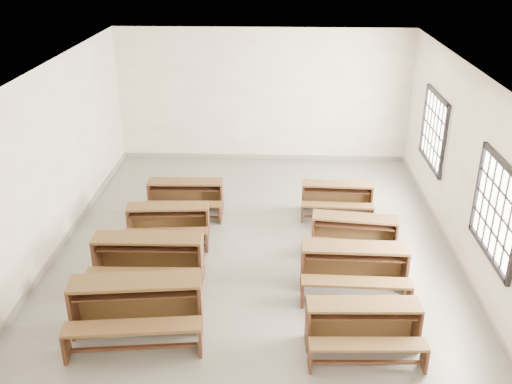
{
  "coord_description": "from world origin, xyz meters",
  "views": [
    {
      "loc": [
        0.37,
        -9.11,
        5.15
      ],
      "look_at": [
        0.0,
        0.0,
        1.0
      ],
      "focal_mm": 40.0,
      "sensor_mm": 36.0,
      "label": 1
    }
  ],
  "objects_px": {
    "desk_set_6": "(354,232)",
    "desk_set_7": "(337,196)",
    "desk_set_5": "(354,265)",
    "desk_set_2": "(168,220)",
    "desk_set_3": "(186,195)",
    "desk_set_0": "(136,303)",
    "desk_set_1": "(148,256)",
    "desk_set_4": "(363,323)"
  },
  "relations": [
    {
      "from": "desk_set_4",
      "to": "desk_set_5",
      "type": "relative_size",
      "value": 0.93
    },
    {
      "from": "desk_set_1",
      "to": "desk_set_2",
      "type": "relative_size",
      "value": 1.14
    },
    {
      "from": "desk_set_4",
      "to": "desk_set_3",
      "type": "bearing_deg",
      "value": 124.79
    },
    {
      "from": "desk_set_1",
      "to": "desk_set_3",
      "type": "bearing_deg",
      "value": 84.14
    },
    {
      "from": "desk_set_0",
      "to": "desk_set_3",
      "type": "distance_m",
      "value": 3.8
    },
    {
      "from": "desk_set_0",
      "to": "desk_set_7",
      "type": "bearing_deg",
      "value": 44.76
    },
    {
      "from": "desk_set_0",
      "to": "desk_set_4",
      "type": "xyz_separation_m",
      "value": [
        3.1,
        -0.21,
        -0.08
      ]
    },
    {
      "from": "desk_set_0",
      "to": "desk_set_3",
      "type": "relative_size",
      "value": 1.26
    },
    {
      "from": "desk_set_2",
      "to": "desk_set_4",
      "type": "height_order",
      "value": "desk_set_4"
    },
    {
      "from": "desk_set_3",
      "to": "desk_set_4",
      "type": "distance_m",
      "value": 5.01
    },
    {
      "from": "desk_set_0",
      "to": "desk_set_2",
      "type": "bearing_deg",
      "value": 84.46
    },
    {
      "from": "desk_set_7",
      "to": "desk_set_4",
      "type": "bearing_deg",
      "value": -87.76
    },
    {
      "from": "desk_set_4",
      "to": "desk_set_2",
      "type": "bearing_deg",
      "value": 135.39
    },
    {
      "from": "desk_set_6",
      "to": "desk_set_3",
      "type": "bearing_deg",
      "value": 162.46
    },
    {
      "from": "desk_set_4",
      "to": "desk_set_0",
      "type": "bearing_deg",
      "value": 174.01
    },
    {
      "from": "desk_set_7",
      "to": "desk_set_5",
      "type": "bearing_deg",
      "value": -87.04
    },
    {
      "from": "desk_set_0",
      "to": "desk_set_3",
      "type": "bearing_deg",
      "value": 81.99
    },
    {
      "from": "desk_set_6",
      "to": "desk_set_7",
      "type": "height_order",
      "value": "desk_set_6"
    },
    {
      "from": "desk_set_0",
      "to": "desk_set_2",
      "type": "height_order",
      "value": "desk_set_0"
    },
    {
      "from": "desk_set_5",
      "to": "desk_set_6",
      "type": "xyz_separation_m",
      "value": [
        0.14,
        1.17,
        -0.05
      ]
    },
    {
      "from": "desk_set_2",
      "to": "desk_set_4",
      "type": "xyz_separation_m",
      "value": [
        3.15,
        -2.89,
        0.01
      ]
    },
    {
      "from": "desk_set_0",
      "to": "desk_set_4",
      "type": "bearing_deg",
      "value": -10.48
    },
    {
      "from": "desk_set_2",
      "to": "desk_set_7",
      "type": "bearing_deg",
      "value": 16.45
    },
    {
      "from": "desk_set_2",
      "to": "desk_set_4",
      "type": "relative_size",
      "value": 0.99
    },
    {
      "from": "desk_set_5",
      "to": "desk_set_7",
      "type": "bearing_deg",
      "value": 91.8
    },
    {
      "from": "desk_set_0",
      "to": "desk_set_5",
      "type": "xyz_separation_m",
      "value": [
        3.14,
        1.2,
        -0.04
      ]
    },
    {
      "from": "desk_set_0",
      "to": "desk_set_7",
      "type": "height_order",
      "value": "desk_set_0"
    },
    {
      "from": "desk_set_1",
      "to": "desk_set_3",
      "type": "distance_m",
      "value": 2.51
    },
    {
      "from": "desk_set_1",
      "to": "desk_set_7",
      "type": "xyz_separation_m",
      "value": [
        3.23,
        2.6,
        -0.09
      ]
    },
    {
      "from": "desk_set_5",
      "to": "desk_set_3",
      "type": "bearing_deg",
      "value": 140.77
    },
    {
      "from": "desk_set_6",
      "to": "desk_set_7",
      "type": "relative_size",
      "value": 1.09
    },
    {
      "from": "desk_set_4",
      "to": "desk_set_5",
      "type": "bearing_deg",
      "value": 86.36
    },
    {
      "from": "desk_set_2",
      "to": "desk_set_5",
      "type": "height_order",
      "value": "desk_set_5"
    },
    {
      "from": "desk_set_2",
      "to": "desk_set_3",
      "type": "relative_size",
      "value": 1.01
    },
    {
      "from": "desk_set_2",
      "to": "desk_set_7",
      "type": "height_order",
      "value": "desk_set_2"
    },
    {
      "from": "desk_set_2",
      "to": "desk_set_7",
      "type": "relative_size",
      "value": 1.07
    },
    {
      "from": "desk_set_5",
      "to": "desk_set_7",
      "type": "distance_m",
      "value": 2.7
    },
    {
      "from": "desk_set_2",
      "to": "desk_set_7",
      "type": "distance_m",
      "value": 3.39
    },
    {
      "from": "desk_set_2",
      "to": "desk_set_3",
      "type": "height_order",
      "value": "desk_set_3"
    },
    {
      "from": "desk_set_1",
      "to": "desk_set_2",
      "type": "xyz_separation_m",
      "value": [
        0.07,
        1.38,
        -0.07
      ]
    },
    {
      "from": "desk_set_3",
      "to": "desk_set_6",
      "type": "distance_m",
      "value": 3.49
    },
    {
      "from": "desk_set_3",
      "to": "desk_set_7",
      "type": "distance_m",
      "value": 3.02
    }
  ]
}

